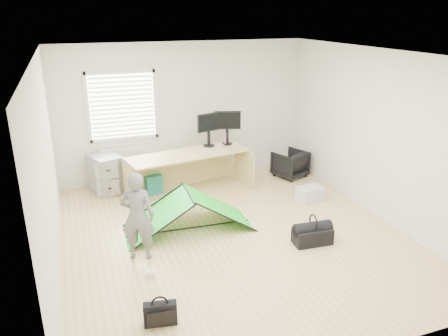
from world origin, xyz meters
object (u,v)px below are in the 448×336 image
object	(u,v)px
thermos	(225,139)
storage_crate	(310,194)
desk	(189,173)
laptop_bag	(160,314)
kite	(189,211)
office_chair	(290,164)
duffel_bag	(312,236)
monitor_left	(209,134)
filing_cabinet	(106,174)
person	(137,216)
monitor_right	(227,132)

from	to	relation	value
thermos	storage_crate	distance (m)	1.96
desk	laptop_bag	size ratio (longest dim) A/B	6.23
thermos	kite	bearing A→B (deg)	-125.37
thermos	laptop_bag	world-z (taller)	thermos
office_chair	kite	world-z (taller)	kite
kite	laptop_bag	xyz separation A→B (m)	(-0.89, -2.04, -0.17)
desk	thermos	world-z (taller)	thermos
storage_crate	duffel_bag	size ratio (longest dim) A/B	0.79
monitor_left	laptop_bag	world-z (taller)	monitor_left
office_chair	duffel_bag	distance (m)	2.77
desk	office_chair	size ratio (longest dim) A/B	3.74
filing_cabinet	laptop_bag	world-z (taller)	filing_cabinet
desk	person	size ratio (longest dim) A/B	1.78
person	desk	bearing A→B (deg)	-102.56
thermos	storage_crate	bearing A→B (deg)	-52.51
filing_cabinet	office_chair	bearing A→B (deg)	-29.57
desk	filing_cabinet	size ratio (longest dim) A/B	3.15
filing_cabinet	kite	distance (m)	2.26
monitor_right	office_chair	bearing A→B (deg)	8.16
filing_cabinet	office_chair	xyz separation A→B (m)	(3.64, -0.46, -0.08)
duffel_bag	filing_cabinet	bearing A→B (deg)	134.71
person	storage_crate	distance (m)	3.38
monitor_left	storage_crate	xyz separation A→B (m)	(1.46, -1.41, -0.88)
monitor_left	thermos	world-z (taller)	monitor_left
desk	kite	distance (m)	1.50
filing_cabinet	storage_crate	xyz separation A→B (m)	(3.41, -1.66, -0.23)
monitor_left	thermos	distance (m)	0.38
storage_crate	laptop_bag	bearing A→B (deg)	-143.86
kite	laptop_bag	bearing A→B (deg)	-110.34
monitor_left	thermos	bearing A→B (deg)	-12.12
storage_crate	person	bearing A→B (deg)	-164.32
duffel_bag	kite	bearing A→B (deg)	150.24
monitor_left	office_chair	world-z (taller)	monitor_left
filing_cabinet	kite	xyz separation A→B (m)	(1.06, -1.99, -0.05)
storage_crate	monitor_left	bearing A→B (deg)	135.82
thermos	office_chair	bearing A→B (deg)	-10.09
desk	storage_crate	size ratio (longest dim) A/B	5.10
duffel_bag	laptop_bag	bearing A→B (deg)	-154.53
monitor_right	storage_crate	xyz separation A→B (m)	(1.08, -1.41, -0.89)
desk	kite	world-z (taller)	desk
monitor_left	monitor_right	bearing A→B (deg)	-16.04
desk	filing_cabinet	bearing A→B (deg)	148.87
monitor_right	storage_crate	distance (m)	1.99
desk	monitor_right	bearing A→B (deg)	8.84
monitor_left	filing_cabinet	bearing A→B (deg)	156.84
filing_cabinet	kite	world-z (taller)	filing_cabinet
kite	storage_crate	world-z (taller)	kite
kite	filing_cabinet	bearing A→B (deg)	121.08
filing_cabinet	storage_crate	size ratio (longest dim) A/B	1.62
laptop_bag	duffel_bag	bearing A→B (deg)	31.88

